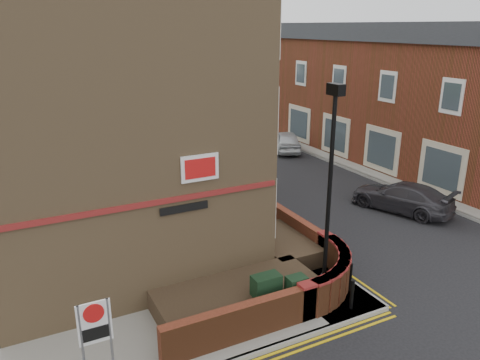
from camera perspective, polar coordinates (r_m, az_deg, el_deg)
The scene contains 25 objects.
ground at distance 13.04m, azimuth 7.36°, elevation -18.75°, with size 120.00×120.00×0.00m, color black.
pavement_corner at distance 12.90m, azimuth -10.48°, elevation -19.08°, with size 13.00×3.00×0.12m, color gray.
pavement_main at distance 26.91m, azimuth -8.35°, elevation 1.35°, with size 2.00×32.00×0.12m, color gray.
pavement_far at distance 29.76m, azimuth 14.12°, elevation 2.63°, with size 4.00×40.00×0.12m, color gray.
kerb_main_near at distance 27.23m, azimuth -6.36°, elevation 1.63°, with size 0.15×32.00×0.12m, color gray.
kerb_main_far at distance 28.52m, azimuth 11.07°, elevation 2.17°, with size 0.15×40.00×0.12m, color gray.
yellow_lines_main at distance 27.33m, azimuth -5.87°, elevation 1.60°, with size 0.28×32.00×0.01m, color gold.
corner_building at distance 16.86m, azimuth -16.17°, elevation 12.17°, with size 8.95×10.40×13.60m.
garden_wall at distance 14.79m, azimuth 1.78°, elevation -13.66°, with size 6.80×6.00×1.20m, color brown, non-canonical shape.
lamppost at distance 13.14m, azimuth 10.80°, elevation -1.98°, with size 0.25×0.50×6.30m.
utility_cabinet_large at distance 13.40m, azimuth 3.19°, elevation -13.77°, with size 0.80×0.45×1.20m, color black.
utility_cabinet_small at distance 13.58m, azimuth 6.85°, elevation -13.65°, with size 0.55×0.40×1.10m, color black.
bollard_near at distance 14.03m, azimuth 13.48°, elevation -13.41°, with size 0.11×0.11×0.90m, color black.
bollard_far at distance 14.89m, azimuth 13.28°, elevation -11.40°, with size 0.11×0.11×0.90m, color black.
zone_sign at distance 10.94m, azimuth -17.22°, elevation -17.04°, with size 0.72×0.07×2.20m.
far_terrace at distance 32.97m, azimuth 12.09°, elevation 11.34°, with size 5.40×30.40×8.00m.
far_terrace_cream at distance 50.96m, azimuth -3.21°, elevation 14.05°, with size 5.40×12.40×8.00m.
tree_near at distance 24.12m, azimuth -7.32°, elevation 10.73°, with size 3.64×3.65×6.70m.
tree_mid at distance 31.67m, azimuth -12.46°, elevation 13.15°, with size 4.03×4.03×7.42m.
tree_far at distance 39.46m, azimuth -15.56°, elevation 13.45°, with size 3.81×3.81×7.00m.
traffic_light_assembly at distance 34.89m, azimuth -12.83°, elevation 9.56°, with size 0.20×0.16×4.20m.
silver_car_near at distance 27.32m, azimuth -2.97°, elevation 3.09°, with size 1.40×4.00×1.32m, color #9A9EA1.
red_car_main at distance 27.37m, azimuth -4.67°, elevation 3.12°, with size 2.26×4.89×1.36m, color maroon.
grey_car_far at distance 21.84m, azimuth 19.11°, elevation -1.94°, with size 1.80×4.44×1.29m, color #323136.
silver_car_far at distance 30.74m, azimuth 5.66°, elevation 4.77°, with size 1.58×3.94×1.34m, color #B8BDC1.
Camera 1 is at (-6.09, -8.46, 7.83)m, focal length 35.00 mm.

